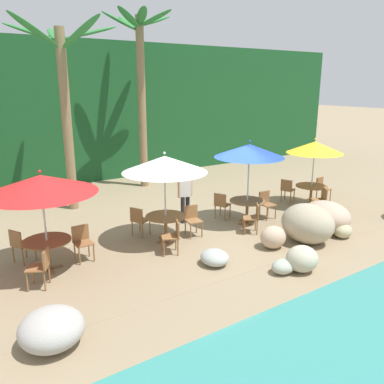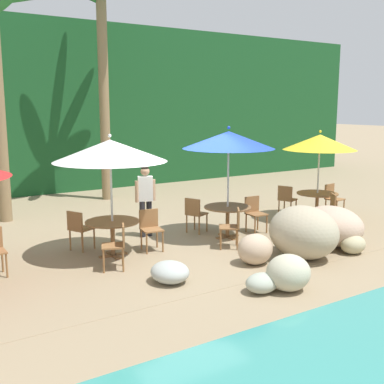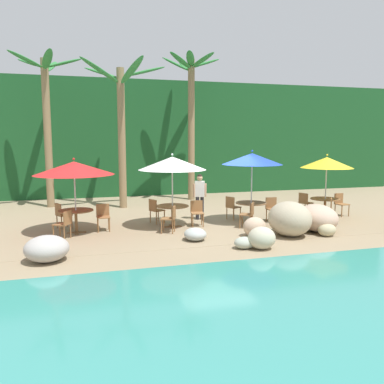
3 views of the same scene
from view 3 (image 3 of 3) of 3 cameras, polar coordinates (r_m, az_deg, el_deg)
name	(u,v)px [view 3 (image 3 of 3)]	position (r m, az deg, el deg)	size (l,w,h in m)	color
ground_plane	(214,225)	(13.98, 3.15, -4.73)	(120.00, 120.00, 0.00)	#937F60
terrace_deck	(214,225)	(13.98, 3.15, -4.72)	(18.00, 5.20, 0.01)	#937F60
foliage_backdrop	(162,138)	(22.36, -4.35, 7.64)	(28.00, 2.40, 6.00)	#194C23
rock_seawall	(286,228)	(11.97, 13.21, -5.09)	(17.17, 3.56, 1.07)	#CFA794
umbrella_red	(74,168)	(13.04, -16.49, 3.29)	(2.49, 2.49, 2.40)	silver
dining_table_red	(76,214)	(13.22, -16.25, -3.03)	(1.10, 1.10, 0.74)	brown
chair_red_seaward	(103,215)	(13.35, -12.58, -3.25)	(0.42, 0.43, 0.87)	olive
chair_red_inland	(62,214)	(13.96, -18.14, -2.98)	(0.57, 0.57, 0.87)	olive
chair_red_left	(64,223)	(12.48, -17.77, -4.20)	(0.58, 0.57, 0.87)	olive
umbrella_white	(172,163)	(13.37, -2.84, 4.12)	(2.27, 2.27, 2.51)	silver
dining_table_white	(173,209)	(13.56, -2.80, -2.47)	(1.10, 1.10, 0.74)	brown
chair_white_seaward	(197,211)	(13.75, 0.71, -2.75)	(0.48, 0.48, 0.87)	olive
chair_white_inland	(155,209)	(14.17, -5.27, -2.47)	(0.57, 0.57, 0.87)	olive
chair_white_left	(171,217)	(12.74, -3.04, -3.60)	(0.56, 0.55, 0.87)	olive
umbrella_blue	(252,159)	(14.15, 8.58, 4.69)	(2.11, 2.11, 2.60)	silver
dining_table_blue	(251,206)	(14.34, 8.45, -1.99)	(1.10, 1.10, 0.74)	brown
chair_blue_seaward	(272,207)	(14.77, 11.38, -2.18)	(0.44, 0.45, 0.87)	olive
chair_blue_inland	(232,206)	(14.85, 5.73, -2.01)	(0.56, 0.56, 0.87)	olive
chair_blue_left	(249,213)	(13.51, 8.15, -3.01)	(0.59, 0.59, 0.87)	olive
umbrella_yellow	(327,163)	(15.80, 18.70, 4.01)	(1.93, 1.93, 2.42)	silver
dining_table_yellow	(325,202)	(15.95, 18.48, -1.33)	(1.10, 1.10, 0.74)	brown
chair_yellow_seaward	(341,203)	(16.61, 20.45, -1.43)	(0.47, 0.48, 0.87)	olive
chair_yellow_inland	(305,202)	(16.37, 15.81, -1.36)	(0.55, 0.55, 0.87)	olive
chair_yellow_left	(328,208)	(15.13, 18.82, -2.21)	(0.59, 0.59, 0.87)	olive
palm_tree_nearest	(46,110)	(18.52, -20.09, 10.97)	(3.00, 3.08, 6.53)	olive
palm_tree_second	(121,112)	(17.54, -10.12, 11.19)	(3.68, 3.74, 6.20)	olive
palm_tree_third	(191,104)	(19.63, -0.09, 12.46)	(2.86, 2.92, 6.91)	olive
waiter_in_white	(200,193)	(14.75, 1.12, -0.18)	(0.52, 0.32, 1.70)	#232328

